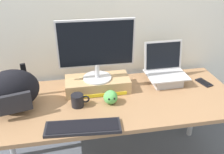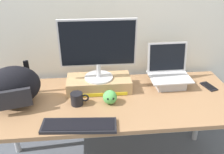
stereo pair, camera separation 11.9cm
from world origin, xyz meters
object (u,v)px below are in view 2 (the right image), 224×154
toner_box_yellow (99,84)px  desktop_monitor (98,48)px  open_laptop (169,77)px  cell_phone (209,86)px  messenger_backpack (14,86)px  coffee_mug (77,99)px  external_keyboard (79,126)px  plush_toy (110,97)px

toner_box_yellow → desktop_monitor: 0.29m
open_laptop → cell_phone: 0.32m
messenger_backpack → coffee_mug: (0.42, -0.05, -0.10)m
coffee_mug → cell_phone: bearing=7.8°
external_keyboard → cell_phone: external_keyboard is taller
messenger_backpack → coffee_mug: messenger_backpack is taller
external_keyboard → plush_toy: (0.21, 0.24, 0.04)m
open_laptop → coffee_mug: 0.74m
cell_phone → open_laptop: bearing=151.2°
toner_box_yellow → coffee_mug: 0.25m
desktop_monitor → external_keyboard: desktop_monitor is taller
coffee_mug → plush_toy: bearing=-1.8°
cell_phone → coffee_mug: bearing=172.3°
desktop_monitor → coffee_mug: 0.38m
cell_phone → desktop_monitor: bearing=161.2°
open_laptop → cell_phone: size_ratio=2.14×
desktop_monitor → cell_phone: desktop_monitor is taller
toner_box_yellow → cell_phone: 0.86m
messenger_backpack → cell_phone: messenger_backpack is taller
desktop_monitor → coffee_mug: size_ratio=4.28×
toner_box_yellow → desktop_monitor: size_ratio=0.88×
messenger_backpack → plush_toy: messenger_backpack is taller
toner_box_yellow → plush_toy: bearing=-71.2°
open_laptop → coffee_mug: open_laptop is taller
messenger_backpack → coffee_mug: bearing=-20.3°
open_laptop → external_keyboard: bearing=-147.7°
open_laptop → external_keyboard: open_laptop is taller
desktop_monitor → open_laptop: desktop_monitor is taller
coffee_mug → plush_toy: size_ratio=1.29×
coffee_mug → messenger_backpack: bearing=173.4°
cell_phone → messenger_backpack: bearing=168.1°
toner_box_yellow → plush_toy: (0.07, -0.20, -0.00)m
open_laptop → messenger_backpack: 1.15m
external_keyboard → coffee_mug: coffee_mug is taller
coffee_mug → cell_phone: (1.02, 0.14, -0.04)m
toner_box_yellow → plush_toy: size_ratio=4.86×
toner_box_yellow → cell_phone: size_ratio=3.23×
messenger_backpack → coffee_mug: size_ratio=3.07×
desktop_monitor → external_keyboard: size_ratio=1.17×
open_laptop → plush_toy: 0.53m
toner_box_yellow → external_keyboard: toner_box_yellow is taller
external_keyboard → messenger_backpack: messenger_backpack is taller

